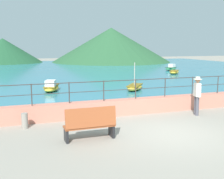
{
  "coord_description": "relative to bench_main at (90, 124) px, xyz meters",
  "views": [
    {
      "loc": [
        -5.16,
        -8.36,
        3.14
      ],
      "look_at": [
        -0.97,
        3.7,
        1.1
      ],
      "focal_mm": 44.68,
      "sensor_mm": 36.0,
      "label": 1
    }
  ],
  "objects": [
    {
      "name": "lake_water",
      "position": [
        2.91,
        25.52,
        -0.53
      ],
      "size": [
        64.0,
        44.32,
        0.06
      ],
      "primitive_type": "cube",
      "color": "teal",
      "rests_on": "ground"
    },
    {
      "name": "person_walking",
      "position": [
        5.41,
        1.7,
        0.42
      ],
      "size": [
        0.38,
        0.55,
        1.75
      ],
      "color": "#4C4C56",
      "rests_on": "ground"
    },
    {
      "name": "promenade_wall",
      "position": [
        2.91,
        2.88,
        -0.21
      ],
      "size": [
        20.0,
        0.56,
        0.7
      ],
      "primitive_type": "cube",
      "color": "tan",
      "rests_on": "ground"
    },
    {
      "name": "railing",
      "position": [
        2.91,
        2.88,
        0.76
      ],
      "size": [
        18.44,
        0.04,
        0.9
      ],
      "color": "#383330",
      "rests_on": "promenade_wall"
    },
    {
      "name": "ground_plane",
      "position": [
        2.91,
        -0.32,
        -0.56
      ],
      "size": [
        120.0,
        120.0,
        0.0
      ],
      "primitive_type": "plane",
      "color": "gray"
    },
    {
      "name": "boat_2",
      "position": [
        -0.02,
        10.32,
        -0.23
      ],
      "size": [
        1.56,
        2.47,
        0.76
      ],
      "color": "gold",
      "rests_on": "lake_water"
    },
    {
      "name": "hill_secondary",
      "position": [
        -4.18,
        44.56,
        1.61
      ],
      "size": [
        13.71,
        13.71,
        4.33
      ],
      "primitive_type": "cone",
      "color": "#1E4C2D",
      "rests_on": "ground"
    },
    {
      "name": "bollard",
      "position": [
        -2.02,
        2.09,
        -0.26
      ],
      "size": [
        0.24,
        0.24,
        0.6
      ],
      "primitive_type": "cylinder",
      "color": "gray",
      "rests_on": "ground"
    },
    {
      "name": "bench_main",
      "position": [
        0.0,
        0.0,
        0.0
      ],
      "size": [
        1.71,
        0.57,
        1.13
      ],
      "color": "#9E4C28",
      "rests_on": "ground"
    },
    {
      "name": "boat_4",
      "position": [
        14.11,
        17.71,
        -0.3
      ],
      "size": [
        2.17,
        2.34,
        0.36
      ],
      "color": "gold",
      "rests_on": "lake_water"
    },
    {
      "name": "boat_0",
      "position": [
        16.05,
        21.6,
        -0.23
      ],
      "size": [
        2.41,
        2.03,
        0.76
      ],
      "color": "#338C59",
      "rests_on": "lake_water"
    },
    {
      "name": "boat_1",
      "position": [
        5.51,
        8.86,
        -0.3
      ],
      "size": [
        2.1,
        2.38,
        1.91
      ],
      "color": "gold",
      "rests_on": "lake_water"
    },
    {
      "name": "hill_main",
      "position": [
        14.9,
        41.21,
        2.61
      ],
      "size": [
        22.16,
        22.16,
        6.34
      ],
      "primitive_type": "cone",
      "color": "#285633",
      "rests_on": "ground"
    }
  ]
}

